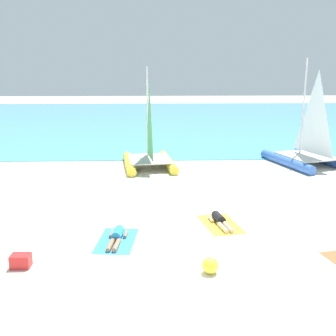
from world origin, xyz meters
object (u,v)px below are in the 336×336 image
object	(u,v)px
towel_middle	(220,224)
cooler_box	(21,261)
sunbather_middle	(220,220)
beach_ball	(210,265)
sailboat_blue	(306,150)
sunbather_left	(117,236)
sailboat_yellow	(149,153)
towel_left	(117,241)

from	to	relation	value
towel_middle	cooler_box	distance (m)	6.38
sunbather_middle	cooler_box	size ratio (longest dim) A/B	3.12
sunbather_middle	beach_ball	bearing A→B (deg)	-114.26
sunbather_middle	sailboat_blue	bearing A→B (deg)	43.06
beach_ball	cooler_box	world-z (taller)	beach_ball
sunbather_middle	beach_ball	xyz separation A→B (m)	(-0.77, -3.34, 0.08)
sailboat_blue	towel_middle	distance (m)	10.38
sailboat_blue	towel_middle	xyz separation A→B (m)	(-6.00, -8.43, -0.84)
sailboat_blue	towel_middle	size ratio (longest dim) A/B	2.99
sailboat_blue	sunbather_left	bearing A→B (deg)	-150.82
sailboat_yellow	towel_middle	size ratio (longest dim) A/B	2.75
towel_left	sailboat_yellow	bearing A→B (deg)	84.84
sunbather_left	towel_middle	xyz separation A→B (m)	(3.36, 1.16, -0.13)
sunbather_left	cooler_box	bearing A→B (deg)	-139.38
cooler_box	towel_middle	bearing A→B (deg)	26.25
sailboat_blue	towel_middle	world-z (taller)	sailboat_blue
sunbather_left	cooler_box	size ratio (longest dim) A/B	3.14
towel_middle	beach_ball	size ratio (longest dim) A/B	4.45
sunbather_middle	beach_ball	size ratio (longest dim) A/B	3.66
towel_middle	sunbather_middle	distance (m)	0.14
cooler_box	sailboat_yellow	bearing A→B (deg)	73.70
towel_middle	beach_ball	world-z (taller)	beach_ball
towel_left	sailboat_blue	bearing A→B (deg)	45.86
sailboat_yellow	towel_middle	world-z (taller)	sailboat_yellow
towel_left	cooler_box	size ratio (longest dim) A/B	3.80
sailboat_blue	beach_ball	distance (m)	13.54
sunbather_left	towel_middle	world-z (taller)	sunbather_left
towel_middle	beach_ball	xyz separation A→B (m)	(-0.79, -3.27, 0.21)
sailboat_yellow	towel_left	distance (m)	9.40
cooler_box	sailboat_blue	bearing A→B (deg)	43.82
sunbather_middle	cooler_box	xyz separation A→B (m)	(-5.70, -2.88, 0.05)
sailboat_blue	beach_ball	bearing A→B (deg)	-136.64
sailboat_blue	towel_left	bearing A→B (deg)	-150.65
sailboat_yellow	towel_middle	distance (m)	8.52
towel_left	sunbather_middle	distance (m)	3.59
beach_ball	sailboat_blue	bearing A→B (deg)	59.87
towel_left	beach_ball	xyz separation A→B (m)	(2.58, -2.05, 0.21)
sunbather_left	sailboat_yellow	bearing A→B (deg)	90.33
towel_left	cooler_box	bearing A→B (deg)	-145.90
sailboat_yellow	beach_ball	size ratio (longest dim) A/B	12.23
sailboat_blue	towel_left	size ratio (longest dim) A/B	2.99
towel_middle	beach_ball	bearing A→B (deg)	-103.53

